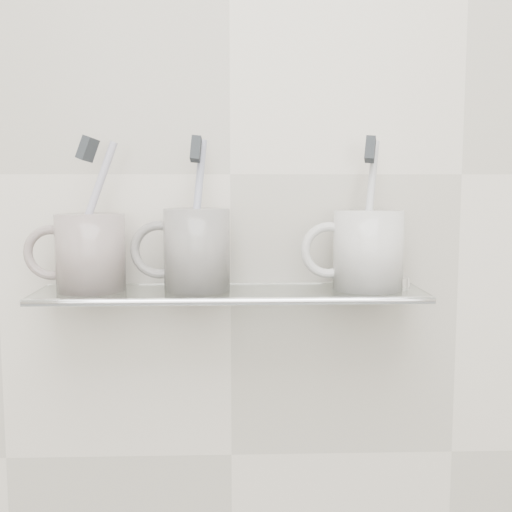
{
  "coord_description": "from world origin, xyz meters",
  "views": [
    {
      "loc": [
        0.0,
        0.22,
        1.24
      ],
      "look_at": [
        0.03,
        1.04,
        1.14
      ],
      "focal_mm": 45.0,
      "sensor_mm": 36.0,
      "label": 1
    }
  ],
  "objects_px": {
    "shelf_glass": "(230,293)",
    "mug_left": "(91,253)",
    "mug_center": "(197,250)",
    "mug_right": "(368,250)"
  },
  "relations": [
    {
      "from": "shelf_glass",
      "to": "mug_left",
      "type": "relative_size",
      "value": 5.06
    },
    {
      "from": "mug_left",
      "to": "mug_right",
      "type": "bearing_deg",
      "value": -7.08
    },
    {
      "from": "mug_center",
      "to": "mug_right",
      "type": "height_order",
      "value": "mug_center"
    },
    {
      "from": "shelf_glass",
      "to": "mug_left",
      "type": "height_order",
      "value": "mug_left"
    },
    {
      "from": "mug_left",
      "to": "mug_right",
      "type": "relative_size",
      "value": 0.96
    },
    {
      "from": "mug_right",
      "to": "mug_center",
      "type": "bearing_deg",
      "value": 170.15
    },
    {
      "from": "shelf_glass",
      "to": "mug_left",
      "type": "bearing_deg",
      "value": 178.4
    },
    {
      "from": "mug_right",
      "to": "mug_left",
      "type": "bearing_deg",
      "value": 170.15
    },
    {
      "from": "mug_center",
      "to": "mug_right",
      "type": "xyz_separation_m",
      "value": [
        0.22,
        0.0,
        -0.0
      ]
    },
    {
      "from": "mug_center",
      "to": "shelf_glass",
      "type": "bearing_deg",
      "value": -3.27
    }
  ]
}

